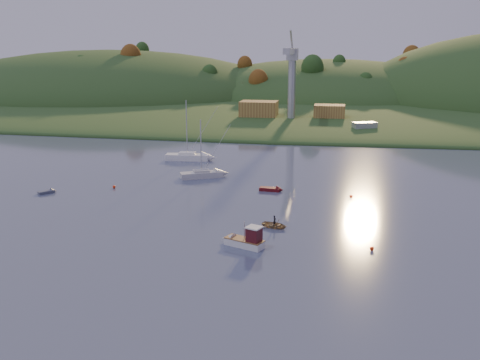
% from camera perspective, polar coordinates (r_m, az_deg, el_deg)
% --- Properties ---
extents(ground, '(500.00, 500.00, 0.00)m').
position_cam_1_polar(ground, '(45.96, -11.54, -16.15)').
color(ground, '#354157').
rests_on(ground, ground).
extents(far_shore, '(620.00, 220.00, 1.50)m').
position_cam_1_polar(far_shore, '(268.08, 7.17, 8.94)').
color(far_shore, '#2A471C').
rests_on(far_shore, ground).
extents(shore_slope, '(640.00, 150.00, 7.00)m').
position_cam_1_polar(shore_slope, '(203.54, 6.03, 7.42)').
color(shore_slope, '#2A471C').
rests_on(shore_slope, ground).
extents(hill_left, '(170.00, 140.00, 44.00)m').
position_cam_1_polar(hill_left, '(260.20, -13.69, 8.51)').
color(hill_left, '#2A471C').
rests_on(hill_left, ground).
extents(hill_center, '(140.00, 120.00, 36.00)m').
position_cam_1_polar(hill_center, '(247.76, 9.21, 8.47)').
color(hill_center, '#2A471C').
rests_on(hill_center, ground).
extents(hillside_trees, '(280.00, 50.00, 32.00)m').
position_cam_1_polar(hillside_trees, '(223.37, 6.45, 7.98)').
color(hillside_trees, '#234D1B').
rests_on(hillside_trees, ground).
extents(wharf, '(42.00, 16.00, 2.40)m').
position_cam_1_polar(wharf, '(160.47, 6.58, 6.10)').
color(wharf, slate).
rests_on(wharf, ground).
extents(shed_west, '(11.00, 8.00, 4.80)m').
position_cam_1_polar(shed_west, '(162.40, 2.03, 7.56)').
color(shed_west, olive).
rests_on(shed_west, wharf).
extents(shed_east, '(9.00, 7.00, 4.00)m').
position_cam_1_polar(shed_east, '(161.72, 9.52, 7.20)').
color(shed_east, olive).
rests_on(shed_east, wharf).
extents(dock_crane, '(3.20, 28.00, 20.30)m').
position_cam_1_polar(dock_crane, '(155.74, 5.53, 11.79)').
color(dock_crane, '#B7B7BC').
rests_on(dock_crane, wharf).
extents(fishing_boat, '(5.81, 3.72, 3.56)m').
position_cam_1_polar(fishing_boat, '(63.52, 0.19, -6.36)').
color(fishing_boat, white).
rests_on(fishing_boat, ground).
extents(sailboat_near, '(9.18, 3.43, 12.47)m').
position_cam_1_polar(sailboat_near, '(112.06, -5.64, 2.53)').
color(sailboat_near, white).
rests_on(sailboat_near, ground).
extents(sailboat_far, '(7.77, 5.47, 10.50)m').
position_cam_1_polar(sailboat_far, '(96.60, -4.14, 0.66)').
color(sailboat_far, silver).
rests_on(sailboat_far, ground).
extents(canoe, '(4.06, 3.46, 0.71)m').
position_cam_1_polar(canoe, '(70.04, 3.70, -4.80)').
color(canoe, '#9A7E55').
rests_on(canoe, ground).
extents(paddler, '(0.49, 0.59, 1.40)m').
position_cam_1_polar(paddler, '(69.93, 3.71, -4.54)').
color(paddler, black).
rests_on(paddler, ground).
extents(red_tender, '(3.99, 1.57, 1.33)m').
position_cam_1_polar(red_tender, '(87.57, 3.68, -1.01)').
color(red_tender, '#560C11').
rests_on(red_tender, ground).
extents(grey_dinghy, '(2.77, 2.86, 1.08)m').
position_cam_1_polar(grey_dinghy, '(91.70, -19.64, -1.16)').
color(grey_dinghy, '#4E5567').
rests_on(grey_dinghy, ground).
extents(work_vessel, '(15.03, 9.90, 3.64)m').
position_cam_1_polar(work_vessel, '(146.39, 13.11, 5.12)').
color(work_vessel, '#4E5867').
rests_on(work_vessel, ground).
extents(buoy_0, '(0.50, 0.50, 0.50)m').
position_cam_1_polar(buoy_0, '(64.09, 13.89, -7.11)').
color(buoy_0, '#FF330D').
rests_on(buoy_0, ground).
extents(buoy_1, '(0.50, 0.50, 0.50)m').
position_cam_1_polar(buoy_1, '(85.16, 11.76, -1.74)').
color(buoy_1, '#FF330D').
rests_on(buoy_1, ground).
extents(buoy_2, '(0.50, 0.50, 0.50)m').
position_cam_1_polar(buoy_2, '(91.61, -13.28, -0.71)').
color(buoy_2, '#FF330D').
rests_on(buoy_2, ground).
extents(buoy_3, '(0.50, 0.50, 0.50)m').
position_cam_1_polar(buoy_3, '(97.98, -4.91, 0.56)').
color(buoy_3, '#FF330D').
rests_on(buoy_3, ground).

